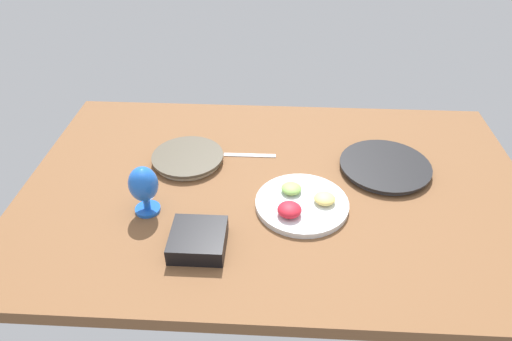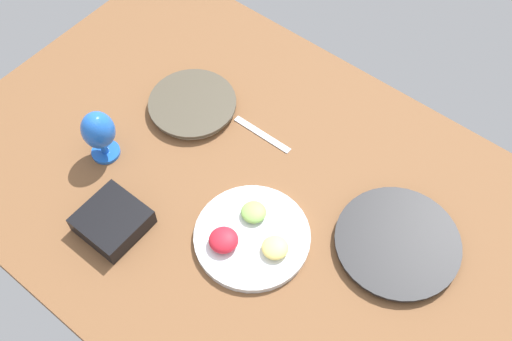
% 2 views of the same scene
% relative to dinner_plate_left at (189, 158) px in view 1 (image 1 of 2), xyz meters
% --- Properties ---
extents(ground_plane, '(1.60, 1.04, 0.04)m').
position_rel_dinner_plate_left_xyz_m(ground_plane, '(0.30, -0.11, -0.03)').
color(ground_plane, brown).
extents(dinner_plate_left, '(0.24, 0.24, 0.03)m').
position_rel_dinner_plate_left_xyz_m(dinner_plate_left, '(0.00, 0.00, 0.00)').
color(dinner_plate_left, beige).
rests_on(dinner_plate_left, ground_plane).
extents(dinner_plate_right, '(0.30, 0.30, 0.02)m').
position_rel_dinner_plate_left_xyz_m(dinner_plate_right, '(0.66, -0.01, -0.00)').
color(dinner_plate_right, '#4C4C51').
rests_on(dinner_plate_right, ground_plane).
extents(fruit_platter, '(0.28, 0.28, 0.05)m').
position_rel_dinner_plate_left_xyz_m(fruit_platter, '(0.38, -0.21, 0.00)').
color(fruit_platter, silver).
rests_on(fruit_platter, ground_plane).
extents(hurricane_glass_blue, '(0.08, 0.08, 0.15)m').
position_rel_dinner_plate_left_xyz_m(hurricane_glass_blue, '(-0.08, -0.26, 0.08)').
color(hurricane_glass_blue, blue).
rests_on(hurricane_glass_blue, ground_plane).
extents(square_bowl_black, '(0.15, 0.15, 0.05)m').
position_rel_dinner_plate_left_xyz_m(square_bowl_black, '(0.10, -0.39, 0.01)').
color(square_bowl_black, black).
rests_on(square_bowl_black, ground_plane).
extents(fork_by_left_plate, '(0.18, 0.02, 0.01)m').
position_rel_dinner_plate_left_xyz_m(fork_by_left_plate, '(0.21, 0.05, -0.01)').
color(fork_by_left_plate, silver).
rests_on(fork_by_left_plate, ground_plane).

